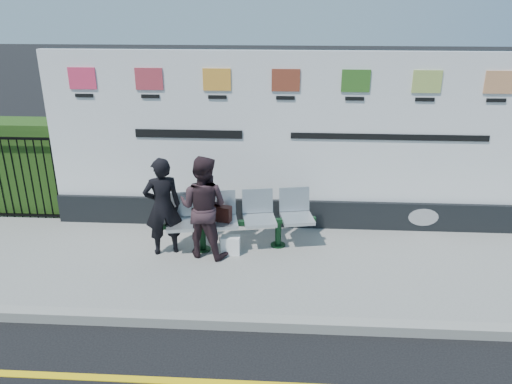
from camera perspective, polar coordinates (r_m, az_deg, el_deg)
ground at (r=5.79m, az=-2.72°, el=-21.05°), size 80.00×80.00×0.00m
pavement at (r=7.77m, az=-0.78°, el=-8.20°), size 14.00×3.00×0.12m
kerb at (r=6.51m, az=-1.78°, el=-14.66°), size 14.00×0.18×0.14m
yellow_line at (r=5.78m, az=-2.72°, el=-21.02°), size 14.00×0.10×0.01m
billboard at (r=8.46m, az=3.24°, el=4.33°), size 8.00×0.30×3.00m
hedge at (r=10.36m, az=-26.15°, el=2.75°), size 2.35×0.70×1.70m
bench at (r=8.00m, az=-1.76°, el=-4.79°), size 2.39×1.01×0.50m
woman_left at (r=7.78m, az=-10.62°, el=-1.63°), size 0.67×0.55×1.57m
woman_right at (r=7.62m, az=-6.04°, el=-1.69°), size 0.92×0.79×1.61m
handbag_brown at (r=7.83m, az=-4.00°, el=-2.45°), size 0.34×0.23×0.25m
carrier_bag_white at (r=7.88m, az=-2.93°, el=-6.08°), size 0.29×0.18×0.29m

